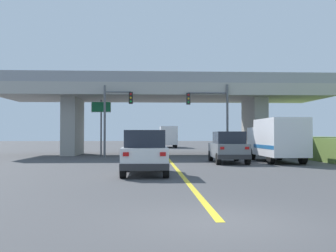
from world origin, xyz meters
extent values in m
plane|color=#424244|center=(0.00, 28.48, 0.00)|extent=(160.00, 160.00, 0.00)
cube|color=#A8A59E|center=(0.00, 28.48, 5.64)|extent=(29.05, 8.22, 1.02)
cube|color=#9A9891|center=(-8.38, 28.48, 2.56)|extent=(1.24, 4.93, 5.13)
cube|color=#9A9891|center=(8.38, 28.48, 2.56)|extent=(1.24, 4.93, 5.13)
cube|color=gray|center=(0.00, 24.52, 6.60)|extent=(29.05, 0.20, 0.90)
cube|color=gray|center=(0.00, 32.44, 6.60)|extent=(29.05, 0.20, 0.90)
cube|color=yellow|center=(0.00, 12.82, 0.00)|extent=(0.20, 25.63, 0.01)
cube|color=silver|center=(-1.66, 10.12, 0.81)|extent=(1.99, 4.29, 0.90)
cube|color=#1E232D|center=(-1.66, 9.80, 1.64)|extent=(1.75, 2.36, 0.76)
cube|color=#2D2D30|center=(-1.66, 8.03, 0.50)|extent=(2.03, 0.20, 0.28)
cube|color=red|center=(-2.40, 7.96, 1.03)|extent=(0.24, 0.06, 0.16)
cube|color=red|center=(-0.91, 7.96, 1.03)|extent=(0.24, 0.06, 0.16)
cylinder|color=black|center=(-2.55, 11.71, 0.36)|extent=(0.26, 0.72, 0.72)
cylinder|color=black|center=(-0.76, 11.71, 0.36)|extent=(0.26, 0.72, 0.72)
cylinder|color=black|center=(-2.55, 8.53, 0.36)|extent=(0.26, 0.72, 0.72)
cylinder|color=black|center=(-0.76, 8.53, 0.36)|extent=(0.26, 0.72, 0.72)
cube|color=slate|center=(3.66, 17.41, 0.81)|extent=(2.09, 4.62, 0.90)
cube|color=#1E232D|center=(3.65, 17.07, 1.64)|extent=(1.80, 2.56, 0.76)
cube|color=#2D2D30|center=(3.60, 15.18, 0.50)|extent=(2.02, 0.25, 0.28)
cube|color=red|center=(2.86, 15.12, 1.03)|extent=(0.24, 0.07, 0.16)
cube|color=red|center=(4.34, 15.09, 1.03)|extent=(0.24, 0.07, 0.16)
cylinder|color=black|center=(2.81, 19.17, 0.36)|extent=(0.28, 0.73, 0.72)
cylinder|color=black|center=(4.59, 19.12, 0.36)|extent=(0.28, 0.73, 0.72)
cylinder|color=black|center=(2.73, 15.70, 0.36)|extent=(0.28, 0.73, 0.72)
cylinder|color=black|center=(4.50, 15.65, 0.36)|extent=(0.28, 0.73, 0.72)
cube|color=silver|center=(7.02, 20.33, 1.40)|extent=(2.20, 2.00, 1.90)
cube|color=silver|center=(7.02, 17.05, 1.65)|extent=(2.31, 4.56, 2.41)
cube|color=#195999|center=(7.02, 17.05, 1.05)|extent=(2.33, 4.47, 0.24)
cylinder|color=black|center=(6.02, 20.33, 0.45)|extent=(0.30, 0.90, 0.90)
cylinder|color=black|center=(8.02, 20.33, 0.45)|extent=(0.30, 0.90, 0.90)
cylinder|color=black|center=(6.02, 15.91, 0.45)|extent=(0.30, 0.90, 0.90)
cylinder|color=black|center=(8.02, 15.91, 0.45)|extent=(0.30, 0.90, 0.90)
cylinder|color=#56595E|center=(5.00, 24.23, 2.98)|extent=(0.18, 0.18, 5.96)
cylinder|color=#56595E|center=(3.39, 24.23, 5.25)|extent=(3.23, 0.12, 0.12)
cube|color=#232326|center=(1.77, 24.23, 4.77)|extent=(0.32, 0.26, 0.96)
sphere|color=red|center=(1.77, 24.08, 5.07)|extent=(0.16, 0.16, 0.16)
sphere|color=gold|center=(1.77, 24.08, 4.77)|extent=(0.16, 0.16, 0.16)
sphere|color=green|center=(1.77, 24.08, 4.47)|extent=(0.16, 0.16, 0.16)
cylinder|color=#56595E|center=(-5.00, 23.90, 2.90)|extent=(0.18, 0.18, 5.80)
cylinder|color=#56595E|center=(-3.96, 23.90, 5.27)|extent=(2.09, 0.12, 0.12)
cube|color=black|center=(-2.91, 23.90, 4.79)|extent=(0.32, 0.26, 0.96)
sphere|color=red|center=(-2.91, 23.75, 5.09)|extent=(0.16, 0.16, 0.16)
sphere|color=gold|center=(-2.91, 23.75, 4.79)|extent=(0.16, 0.16, 0.16)
sphere|color=green|center=(-2.91, 23.75, 4.49)|extent=(0.16, 0.16, 0.16)
cylinder|color=#56595E|center=(-5.62, 26.77, 2.44)|extent=(0.14, 0.14, 4.87)
cube|color=#146638|center=(-5.62, 26.71, 4.25)|extent=(1.63, 0.08, 0.85)
cube|color=white|center=(-5.62, 26.70, 4.25)|extent=(1.71, 0.04, 0.93)
cube|color=navy|center=(1.33, 51.76, 1.40)|extent=(2.20, 2.00, 1.90)
cube|color=silver|center=(1.33, 48.15, 1.72)|extent=(2.31, 5.23, 2.55)
cube|color=#197F4C|center=(1.33, 48.15, 1.09)|extent=(2.33, 5.13, 0.24)
cylinder|color=black|center=(0.33, 51.76, 0.45)|extent=(0.30, 0.90, 0.90)
cylinder|color=black|center=(2.33, 51.76, 0.45)|extent=(0.30, 0.90, 0.90)
cylinder|color=black|center=(0.33, 46.84, 0.45)|extent=(0.30, 0.90, 0.90)
cylinder|color=black|center=(2.33, 46.84, 0.45)|extent=(0.30, 0.90, 0.90)
camera|label=1|loc=(-1.50, -8.21, 1.82)|focal=42.61mm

